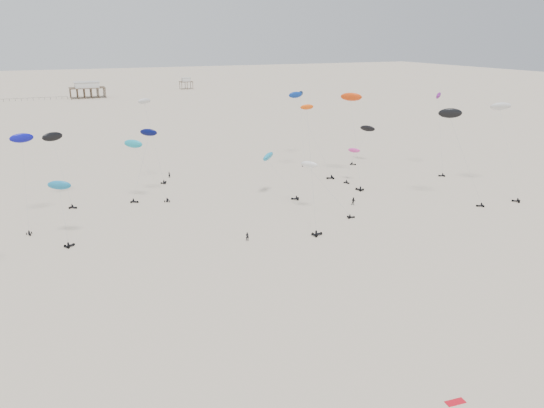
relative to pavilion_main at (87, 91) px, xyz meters
name	(u,v)px	position (x,y,z in m)	size (l,w,h in m)	color
ground_plane	(154,139)	(10.00, -150.00, -4.22)	(900.00, 900.00, 0.00)	beige
pavilion_main	(87,91)	(0.00, 0.00, 0.00)	(21.00, 13.00, 9.80)	brown
pavilion_small	(186,84)	(70.00, 30.00, -0.74)	(9.00, 7.00, 8.00)	brown
rig_0	(22,150)	(-32.34, -231.63, 10.83)	(4.86, 13.07, 19.55)	black
rig_1	(152,132)	(-2.32, -212.80, 9.28)	(6.20, 5.11, 22.26)	black
rig_2	(306,120)	(39.26, -218.42, 10.79)	(7.74, 15.56, 24.49)	black
rig_3	(352,161)	(45.59, -232.83, 1.59)	(4.87, 3.80, 9.27)	black
rig_4	(145,147)	(-6.27, -224.24, 7.80)	(8.75, 8.11, 16.66)	black
rig_5	(61,198)	(-26.39, -246.46, 4.12)	(4.85, 8.55, 11.74)	black
rig_6	(365,134)	(61.64, -214.40, 4.61)	(9.40, 5.98, 11.95)	black
rig_7	(318,175)	(25.50, -251.30, 4.18)	(8.84, 11.01, 13.75)	black
rig_8	(503,118)	(77.14, -251.36, 13.62)	(10.08, 17.18, 24.07)	black
rig_9	(439,112)	(75.42, -230.25, 12.30)	(7.64, 12.50, 22.67)	black
rig_10	(272,163)	(21.48, -235.71, 4.01)	(8.17, 10.26, 11.78)	black
rig_11	(313,184)	(20.04, -259.45, 5.01)	(6.26, 14.07, 25.52)	black
rig_12	(301,113)	(45.51, -202.90, 10.21)	(7.68, 15.46, 22.51)	black
rig_14	(55,147)	(-25.85, -218.46, 8.37)	(6.00, 12.89, 17.13)	black
rig_15	(352,110)	(48.05, -228.15, 14.06)	(9.72, 19.00, 25.32)	black
rig_16	(140,154)	(-8.21, -227.37, 6.93)	(9.49, 7.09, 15.08)	black
rig_17	(454,124)	(57.66, -255.85, 13.99)	(8.36, 10.88, 22.21)	black
spectator_0	(247,241)	(5.24, -261.12, -4.22)	(0.73, 0.50, 2.00)	black
spectator_1	(353,205)	(35.58, -250.28, -4.22)	(1.07, 0.62, 2.18)	black
spectator_3	(169,178)	(2.29, -208.98, -4.22)	(0.71, 0.49, 1.94)	black
grounded_kite_a	(455,402)	(8.96, -313.62, -4.22)	(2.20, 0.90, 0.08)	red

